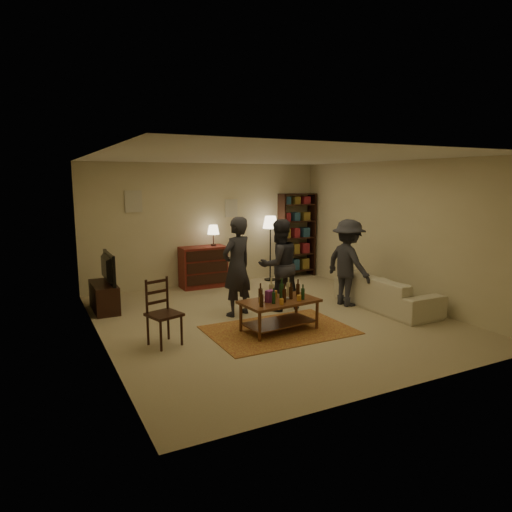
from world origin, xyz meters
TOP-DOWN VIEW (x-y plane):
  - floor at (0.00, 0.00)m, footprint 6.00×6.00m
  - room_shell at (-0.65, 2.98)m, footprint 6.00×6.00m
  - rug at (-0.18, -0.61)m, footprint 2.20×1.50m
  - coffee_table at (-0.19, -0.61)m, footprint 1.26×0.77m
  - dining_chair at (-1.98, -0.36)m, footprint 0.53×0.53m
  - tv_stand at (-2.44, 1.80)m, footprint 0.40×1.00m
  - dresser at (-0.19, 2.71)m, footprint 1.00×0.50m
  - bookshelf at (2.25, 2.78)m, footprint 0.90×0.34m
  - floor_lamp at (1.44, 2.65)m, footprint 0.36×0.36m
  - sofa at (2.20, -0.40)m, footprint 0.81×2.08m
  - person_left at (-0.42, 0.45)m, footprint 0.73×0.61m
  - person_right at (0.40, 0.43)m, footprint 0.82×0.65m
  - person_by_sofa at (1.70, 0.10)m, footprint 0.68×1.09m

SIDE VIEW (x-z plane):
  - floor at x=0.00m, z-range 0.00..0.00m
  - rug at x=-0.18m, z-range 0.00..0.01m
  - sofa at x=2.20m, z-range 0.00..0.61m
  - tv_stand at x=-2.44m, z-range -0.14..0.91m
  - coffee_table at x=-0.19m, z-range 0.01..0.84m
  - dresser at x=-0.19m, z-range -0.20..1.16m
  - dining_chair at x=-1.98m, z-range 0.02..1.00m
  - person_by_sofa at x=1.70m, z-range 0.00..1.62m
  - person_right at x=0.40m, z-range 0.00..1.65m
  - person_left at x=-0.42m, z-range 0.00..1.73m
  - bookshelf at x=2.25m, z-range 0.03..2.04m
  - floor_lamp at x=1.44m, z-range 0.51..2.03m
  - room_shell at x=-0.65m, z-range -1.19..4.81m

